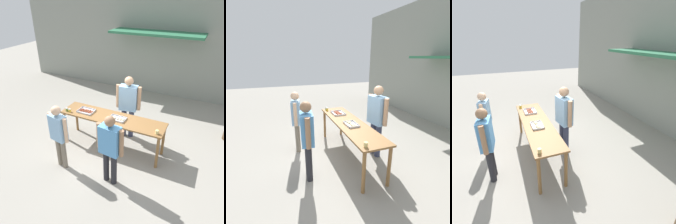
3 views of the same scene
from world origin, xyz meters
The scene contains 11 objects.
ground_plane centered at (0.00, 0.00, 0.00)m, with size 24.00×24.00×0.00m, color gray.
building_facade_back centered at (0.00, 3.98, 2.26)m, with size 12.00×1.11×4.50m.
serving_table centered at (0.00, 0.00, 0.80)m, with size 2.67×0.67×0.90m.
food_tray_sausages centered at (-0.73, -0.03, 0.92)m, with size 0.42×0.32×0.04m.
food_tray_buns centered at (0.17, -0.03, 0.92)m, with size 0.41×0.26×0.06m.
condiment_jar_mustard centered at (-1.20, -0.22, 0.94)m, with size 0.07×0.07×0.09m.
condiment_jar_ketchup centered at (-1.11, -0.23, 0.94)m, with size 0.07×0.07×0.09m.
beer_cup centered at (1.20, -0.22, 0.95)m, with size 0.07×0.07×0.09m.
person_server_behind_table centered at (0.16, 0.65, 1.05)m, with size 0.67×0.32×1.78m.
person_customer_holding_hotdog centered at (-0.73, -1.16, 0.95)m, with size 0.54×0.27×1.59m.
person_customer_with_cup centered at (0.49, -1.11, 0.97)m, with size 0.61×0.27×1.63m.
Camera 1 is at (2.05, -4.20, 3.65)m, focal length 35.00 mm.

